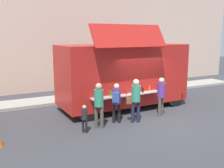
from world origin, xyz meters
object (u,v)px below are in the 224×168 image
(customer_rear_waiting, at_px, (99,101))
(customer_extra_browsing, at_px, (161,93))
(food_truck_main, at_px, (123,74))
(customer_mid_with_backpack, at_px, (116,99))
(customer_front_ordering, at_px, (135,97))
(child_near_queue, at_px, (84,116))
(trash_bin, at_px, (157,84))

(customer_rear_waiting, xyz_separation_m, customer_extra_browsing, (3.02, 0.12, -0.03))
(food_truck_main, xyz_separation_m, customer_mid_with_backpack, (-1.38, -1.88, -0.68))
(food_truck_main, distance_m, customer_front_ordering, 2.33)
(food_truck_main, distance_m, customer_mid_with_backpack, 2.43)
(customer_extra_browsing, relative_size, child_near_queue, 1.64)
(food_truck_main, relative_size, customer_rear_waiting, 3.54)
(customer_rear_waiting, height_order, customer_extra_browsing, customer_rear_waiting)
(customer_mid_with_backpack, distance_m, customer_extra_browsing, 2.17)
(trash_bin, distance_m, customer_rear_waiting, 7.49)
(customer_mid_with_backpack, distance_m, customer_rear_waiting, 0.87)
(customer_front_ordering, bearing_deg, customer_mid_with_backpack, 87.05)
(trash_bin, relative_size, customer_mid_with_backpack, 0.55)
(customer_front_ordering, relative_size, customer_mid_with_backpack, 1.10)
(customer_front_ordering, relative_size, child_near_queue, 1.72)
(customer_rear_waiting, distance_m, child_near_queue, 0.82)
(customer_mid_with_backpack, bearing_deg, food_truck_main, -2.83)
(food_truck_main, relative_size, customer_front_ordering, 3.46)
(food_truck_main, height_order, customer_front_ordering, food_truck_main)
(customer_extra_browsing, bearing_deg, child_near_queue, 70.63)
(child_near_queue, bearing_deg, customer_front_ordering, -35.22)
(customer_extra_browsing, bearing_deg, food_truck_main, -2.41)
(customer_rear_waiting, height_order, child_near_queue, customer_rear_waiting)
(food_truck_main, bearing_deg, customer_extra_browsing, -69.42)
(customer_rear_waiting, xyz_separation_m, child_near_queue, (-0.67, -0.21, -0.42))
(customer_mid_with_backpack, height_order, customer_extra_browsing, customer_extra_browsing)
(customer_front_ordering, relative_size, customer_rear_waiting, 1.02)
(customer_front_ordering, bearing_deg, customer_rear_waiting, 104.32)
(customer_mid_with_backpack, xyz_separation_m, customer_extra_browsing, (2.17, -0.07, 0.03))
(customer_front_ordering, distance_m, customer_mid_with_backpack, 0.77)
(food_truck_main, height_order, child_near_queue, food_truck_main)
(trash_bin, xyz_separation_m, customer_front_ordering, (-4.47, -4.47, 0.61))
(child_near_queue, bearing_deg, customer_mid_with_backpack, -23.81)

